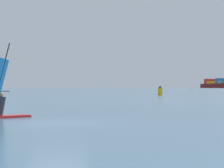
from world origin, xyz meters
name	(u,v)px	position (x,y,z in m)	size (l,w,h in m)	color
ground_plane	(58,123)	(0.00, 0.00, 0.00)	(4000.00, 4000.00, 0.00)	#476B84
cargo_ship	(224,84)	(185.79, 753.71, 7.82)	(57.46, 198.43, 35.98)	maroon
channel_buoy	(160,91)	(9.19, 60.85, 0.88)	(0.95, 0.95, 1.99)	yellow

